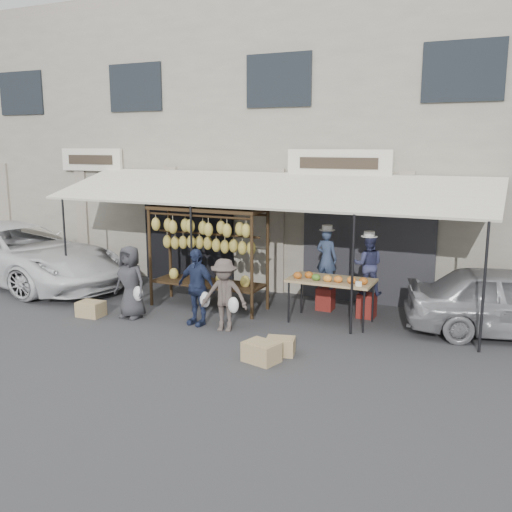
{
  "coord_description": "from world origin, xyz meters",
  "views": [
    {
      "loc": [
        5.24,
        -9.04,
        3.56
      ],
      "look_at": [
        0.39,
        1.4,
        1.3
      ],
      "focal_mm": 40.0,
      "sensor_mm": 36.0,
      "label": 1
    }
  ],
  "objects_px": {
    "crate_near_a": "(261,352)",
    "crate_near_b": "(280,346)",
    "banana_rack": "(206,238)",
    "produce_table": "(331,281)",
    "customer_mid": "(196,287)",
    "vendor_left": "(326,258)",
    "vendor_right": "(368,265)",
    "customer_right": "(224,295)",
    "van": "(15,238)",
    "crate_far": "(91,309)",
    "customer_left": "(130,282)"
  },
  "relations": [
    {
      "from": "customer_left",
      "to": "crate_near_b",
      "type": "relative_size",
      "value": 3.15
    },
    {
      "from": "produce_table",
      "to": "customer_left",
      "type": "relative_size",
      "value": 1.12
    },
    {
      "from": "customer_left",
      "to": "customer_right",
      "type": "bearing_deg",
      "value": 6.73
    },
    {
      "from": "crate_far",
      "to": "vendor_left",
      "type": "bearing_deg",
      "value": 30.52
    },
    {
      "from": "van",
      "to": "customer_left",
      "type": "bearing_deg",
      "value": -93.88
    },
    {
      "from": "banana_rack",
      "to": "vendor_right",
      "type": "relative_size",
      "value": 2.09
    },
    {
      "from": "banana_rack",
      "to": "produce_table",
      "type": "height_order",
      "value": "banana_rack"
    },
    {
      "from": "crate_near_a",
      "to": "crate_near_b",
      "type": "distance_m",
      "value": 0.48
    },
    {
      "from": "banana_rack",
      "to": "van",
      "type": "height_order",
      "value": "banana_rack"
    },
    {
      "from": "crate_far",
      "to": "van",
      "type": "height_order",
      "value": "van"
    },
    {
      "from": "vendor_left",
      "to": "crate_far",
      "type": "distance_m",
      "value": 5.12
    },
    {
      "from": "produce_table",
      "to": "vendor_right",
      "type": "distance_m",
      "value": 0.94
    },
    {
      "from": "banana_rack",
      "to": "crate_far",
      "type": "bearing_deg",
      "value": -140.44
    },
    {
      "from": "vendor_left",
      "to": "crate_far",
      "type": "xyz_separation_m",
      "value": [
        -4.33,
        -2.55,
        -0.99
      ]
    },
    {
      "from": "customer_right",
      "to": "crate_near_b",
      "type": "bearing_deg",
      "value": -37.38
    },
    {
      "from": "vendor_left",
      "to": "customer_right",
      "type": "distance_m",
      "value": 2.6
    },
    {
      "from": "produce_table",
      "to": "crate_near_a",
      "type": "bearing_deg",
      "value": -98.92
    },
    {
      "from": "customer_mid",
      "to": "customer_right",
      "type": "distance_m",
      "value": 0.7
    },
    {
      "from": "vendor_right",
      "to": "van",
      "type": "xyz_separation_m",
      "value": [
        -9.42,
        -0.47,
        -0.03
      ]
    },
    {
      "from": "crate_near_a",
      "to": "crate_far",
      "type": "height_order",
      "value": "crate_near_a"
    },
    {
      "from": "vendor_right",
      "to": "customer_mid",
      "type": "distance_m",
      "value": 3.55
    },
    {
      "from": "vendor_right",
      "to": "customer_left",
      "type": "distance_m",
      "value": 4.93
    },
    {
      "from": "produce_table",
      "to": "van",
      "type": "bearing_deg",
      "value": 178.53
    },
    {
      "from": "vendor_left",
      "to": "customer_right",
      "type": "height_order",
      "value": "vendor_left"
    },
    {
      "from": "customer_mid",
      "to": "customer_right",
      "type": "xyz_separation_m",
      "value": [
        0.69,
        -0.12,
        -0.06
      ]
    },
    {
      "from": "vendor_right",
      "to": "customer_right",
      "type": "distance_m",
      "value": 3.07
    },
    {
      "from": "customer_mid",
      "to": "crate_near_b",
      "type": "relative_size",
      "value": 3.2
    },
    {
      "from": "banana_rack",
      "to": "crate_far",
      "type": "height_order",
      "value": "banana_rack"
    },
    {
      "from": "customer_right",
      "to": "crate_near_b",
      "type": "xyz_separation_m",
      "value": [
        1.48,
        -0.73,
        -0.57
      ]
    },
    {
      "from": "crate_near_a",
      "to": "customer_mid",
      "type": "bearing_deg",
      "value": 147.14
    },
    {
      "from": "produce_table",
      "to": "crate_far",
      "type": "bearing_deg",
      "value": -160.42
    },
    {
      "from": "customer_left",
      "to": "van",
      "type": "height_order",
      "value": "van"
    },
    {
      "from": "customer_mid",
      "to": "crate_near_a",
      "type": "bearing_deg",
      "value": -23.34
    },
    {
      "from": "crate_near_a",
      "to": "crate_far",
      "type": "relative_size",
      "value": 1.06
    },
    {
      "from": "crate_near_b",
      "to": "customer_right",
      "type": "bearing_deg",
      "value": 153.63
    },
    {
      "from": "crate_near_b",
      "to": "customer_mid",
      "type": "bearing_deg",
      "value": 158.62
    },
    {
      "from": "crate_near_a",
      "to": "customer_right",
      "type": "bearing_deg",
      "value": 138.18
    },
    {
      "from": "banana_rack",
      "to": "crate_far",
      "type": "relative_size",
      "value": 4.95
    },
    {
      "from": "vendor_left",
      "to": "crate_near_b",
      "type": "bearing_deg",
      "value": 100.8
    },
    {
      "from": "banana_rack",
      "to": "crate_near_b",
      "type": "bearing_deg",
      "value": -37.38
    },
    {
      "from": "customer_right",
      "to": "crate_near_b",
      "type": "relative_size",
      "value": 2.94
    },
    {
      "from": "van",
      "to": "produce_table",
      "type": "bearing_deg",
      "value": -77.42
    },
    {
      "from": "crate_near_b",
      "to": "customer_left",
      "type": "bearing_deg",
      "value": 169.65
    },
    {
      "from": "banana_rack",
      "to": "crate_far",
      "type": "distance_m",
      "value": 2.86
    },
    {
      "from": "customer_right",
      "to": "van",
      "type": "distance_m",
      "value": 7.31
    },
    {
      "from": "vendor_right",
      "to": "crate_far",
      "type": "height_order",
      "value": "vendor_right"
    },
    {
      "from": "vendor_right",
      "to": "customer_mid",
      "type": "relative_size",
      "value": 0.81
    },
    {
      "from": "customer_left",
      "to": "vendor_left",
      "type": "bearing_deg",
      "value": 37.8
    },
    {
      "from": "vendor_right",
      "to": "van",
      "type": "relative_size",
      "value": 0.24
    },
    {
      "from": "produce_table",
      "to": "crate_near_b",
      "type": "height_order",
      "value": "produce_table"
    }
  ]
}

